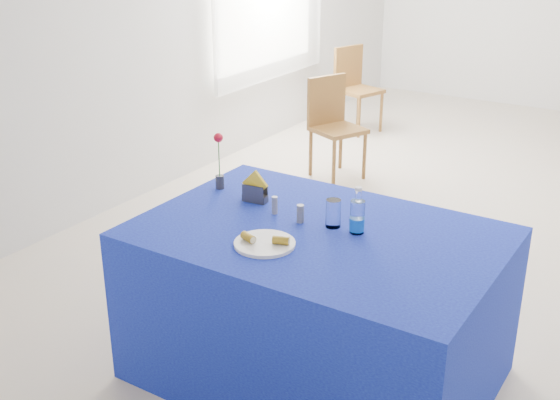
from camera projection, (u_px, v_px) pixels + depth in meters
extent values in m
plane|color=#C2B4A1|center=(490.00, 222.00, 5.07)|extent=(7.00, 7.00, 0.00)
plane|color=silver|center=(143.00, 194.00, 1.81)|extent=(5.00, 0.00, 5.00)
plane|color=silver|center=(209.00, 1.00, 5.79)|extent=(0.00, 7.00, 7.00)
cylinder|color=white|center=(265.00, 244.00, 2.99)|extent=(0.26, 0.26, 0.01)
cylinder|color=white|center=(333.00, 213.00, 3.14)|extent=(0.07, 0.07, 0.13)
cylinder|color=gray|center=(275.00, 205.00, 3.29)|extent=(0.03, 0.03, 0.08)
cylinder|color=slate|center=(300.00, 214.00, 3.20)|extent=(0.03, 0.03, 0.08)
cube|color=#0F1492|center=(317.00, 305.00, 3.27)|extent=(1.60, 1.10, 0.76)
cylinder|color=silver|center=(357.00, 217.00, 3.08)|extent=(0.07, 0.07, 0.15)
cylinder|color=blue|center=(357.00, 224.00, 3.09)|extent=(0.07, 0.07, 0.06)
cylinder|color=white|center=(358.00, 196.00, 3.04)|extent=(0.03, 0.03, 0.05)
cylinder|color=silver|center=(359.00, 189.00, 3.03)|extent=(0.03, 0.03, 0.01)
cube|color=#3B3B40|center=(255.00, 198.00, 3.44)|extent=(0.13, 0.06, 0.03)
cube|color=#3C3C42|center=(253.00, 195.00, 3.41)|extent=(0.11, 0.02, 0.09)
cube|color=#3D3D42|center=(257.00, 191.00, 3.45)|extent=(0.11, 0.02, 0.09)
cube|color=yellow|center=(255.00, 184.00, 3.41)|extent=(0.15, 0.02, 0.15)
cylinder|color=#29292E|center=(220.00, 182.00, 3.59)|extent=(0.04, 0.04, 0.07)
cylinder|color=#175F1B|center=(219.00, 161.00, 3.55)|extent=(0.01, 0.01, 0.22)
sphere|color=red|center=(218.00, 138.00, 3.50)|extent=(0.05, 0.05, 0.05)
cylinder|color=#8E5E29|center=(334.00, 163.00, 5.67)|extent=(0.03, 0.03, 0.40)
cylinder|color=#8E5E29|center=(364.00, 156.00, 5.83)|extent=(0.03, 0.03, 0.40)
cylinder|color=#8E5E29|center=(311.00, 153.00, 5.91)|extent=(0.03, 0.03, 0.40)
cylinder|color=#8E5E29|center=(341.00, 146.00, 6.08)|extent=(0.03, 0.03, 0.40)
cube|color=#8E5E29|center=(338.00, 130.00, 5.79)|extent=(0.49, 0.49, 0.04)
cube|color=#8E5E29|center=(326.00, 100.00, 5.84)|extent=(0.18, 0.36, 0.41)
cylinder|color=#8E5E29|center=(359.00, 118.00, 6.92)|extent=(0.03, 0.03, 0.40)
cylinder|color=#8E5E29|center=(381.00, 112.00, 7.11)|extent=(0.03, 0.03, 0.40)
cylinder|color=#8E5E29|center=(336.00, 111.00, 7.15)|extent=(0.03, 0.03, 0.40)
cylinder|color=#8E5E29|center=(358.00, 106.00, 7.34)|extent=(0.03, 0.03, 0.40)
cube|color=#8E5E29|center=(359.00, 91.00, 7.05)|extent=(0.47, 0.47, 0.04)
cube|color=#8E5E29|center=(348.00, 66.00, 7.09)|extent=(0.15, 0.37, 0.41)
cylinder|color=gold|center=(248.00, 237.00, 2.98)|extent=(0.08, 0.06, 0.04)
cylinder|color=beige|center=(253.00, 240.00, 2.96)|extent=(0.01, 0.03, 0.03)
cylinder|color=gold|center=(281.00, 240.00, 2.96)|extent=(0.08, 0.06, 0.04)
cylinder|color=beige|center=(289.00, 241.00, 2.95)|extent=(0.01, 0.03, 0.03)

